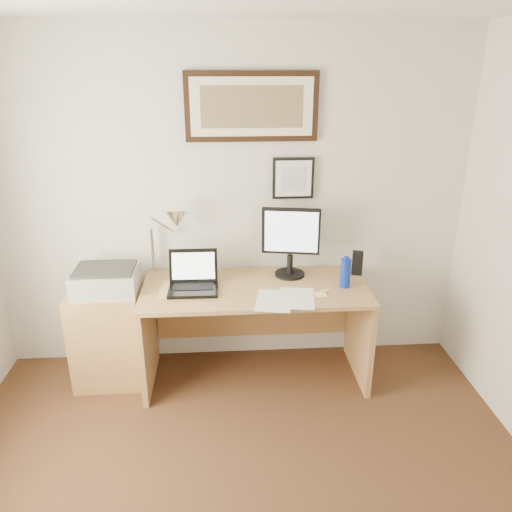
{
  "coord_description": "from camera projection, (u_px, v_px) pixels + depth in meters",
  "views": [
    {
      "loc": [
        -0.06,
        -1.57,
        2.24
      ],
      "look_at": [
        0.14,
        1.43,
        1.06
      ],
      "focal_mm": 35.0,
      "sensor_mm": 36.0,
      "label": 1
    }
  ],
  "objects": [
    {
      "name": "bottle_cap",
      "position": [
        346.0,
        258.0,
        3.46
      ],
      "size": [
        0.04,
        0.04,
        0.02
      ],
      "primitive_type": "cylinder",
      "color": "#0C29A6",
      "rests_on": "water_bottle"
    },
    {
      "name": "wall_back",
      "position": [
        232.0,
        205.0,
        3.68
      ],
      "size": [
        3.5,
        0.02,
        2.5
      ],
      "primitive_type": "cube",
      "color": "silver",
      "rests_on": "ground"
    },
    {
      "name": "desk_lamp",
      "position": [
        174.0,
        222.0,
        3.5
      ],
      "size": [
        0.29,
        0.27,
        0.53
      ],
      "color": "silver",
      "rests_on": "desk"
    },
    {
      "name": "printer",
      "position": [
        106.0,
        280.0,
        3.48
      ],
      "size": [
        0.44,
        0.34,
        0.18
      ],
      "color": "#A2A2A5",
      "rests_on": "side_cabinet"
    },
    {
      "name": "speaker",
      "position": [
        357.0,
        263.0,
        3.71
      ],
      "size": [
        0.09,
        0.09,
        0.18
      ],
      "primitive_type": "cube",
      "rotation": [
        0.0,
        0.0,
        -0.25
      ],
      "color": "black",
      "rests_on": "desk"
    },
    {
      "name": "desk",
      "position": [
        254.0,
        311.0,
        3.69
      ],
      "size": [
        1.6,
        0.7,
        0.75
      ],
      "color": "#A47745",
      "rests_on": "floor"
    },
    {
      "name": "laptop",
      "position": [
        193.0,
        281.0,
        3.48
      ],
      "size": [
        0.34,
        0.29,
        0.26
      ],
      "color": "black",
      "rests_on": "desk"
    },
    {
      "name": "picture_large",
      "position": [
        252.0,
        107.0,
        3.41
      ],
      "size": [
        0.92,
        0.04,
        0.47
      ],
      "color": "black",
      "rests_on": "wall_back"
    },
    {
      "name": "sticky_pad",
      "position": [
        321.0,
        295.0,
        3.39
      ],
      "size": [
        0.07,
        0.07,
        0.01
      ],
      "primitive_type": "cube",
      "rotation": [
        0.0,
        0.0,
        -0.01
      ],
      "color": "#FFF778",
      "rests_on": "desk"
    },
    {
      "name": "water_bottle",
      "position": [
        345.0,
        273.0,
        3.5
      ],
      "size": [
        0.07,
        0.07,
        0.21
      ],
      "primitive_type": "cylinder",
      "color": "#0C29A6",
      "rests_on": "desk"
    },
    {
      "name": "picture_small",
      "position": [
        293.0,
        178.0,
        3.61
      ],
      "size": [
        0.3,
        0.03,
        0.3
      ],
      "color": "black",
      "rests_on": "wall_back"
    },
    {
      "name": "side_cabinet",
      "position": [
        109.0,
        336.0,
        3.65
      ],
      "size": [
        0.5,
        0.4,
        0.73
      ],
      "primitive_type": "cube",
      "color": "#A47745",
      "rests_on": "floor"
    },
    {
      "name": "marker_pen",
      "position": [
        321.0,
        292.0,
        3.44
      ],
      "size": [
        0.14,
        0.06,
        0.02
      ],
      "primitive_type": "cylinder",
      "rotation": [
        0.0,
        1.57,
        0.35
      ],
      "color": "white",
      "rests_on": "desk"
    },
    {
      "name": "paper_sheet_b",
      "position": [
        297.0,
        298.0,
        3.35
      ],
      "size": [
        0.28,
        0.36,
        0.0
      ],
      "primitive_type": "cube",
      "rotation": [
        0.0,
        0.0,
        -0.15
      ],
      "color": "white",
      "rests_on": "desk"
    },
    {
      "name": "book",
      "position": [
        160.0,
        290.0,
        3.46
      ],
      "size": [
        0.2,
        0.26,
        0.02
      ],
      "primitive_type": "imported",
      "rotation": [
        0.0,
        0.0,
        -0.04
      ],
      "color": "tan",
      "rests_on": "desk"
    },
    {
      "name": "lcd_monitor",
      "position": [
        291.0,
        239.0,
        3.61
      ],
      "size": [
        0.42,
        0.22,
        0.52
      ],
      "color": "black",
      "rests_on": "desk"
    },
    {
      "name": "paper_sheet_a",
      "position": [
        274.0,
        301.0,
        3.32
      ],
      "size": [
        0.29,
        0.37,
        0.0
      ],
      "primitive_type": "cube",
      "rotation": [
        0.0,
        0.0,
        -0.19
      ],
      "color": "white",
      "rests_on": "desk"
    }
  ]
}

